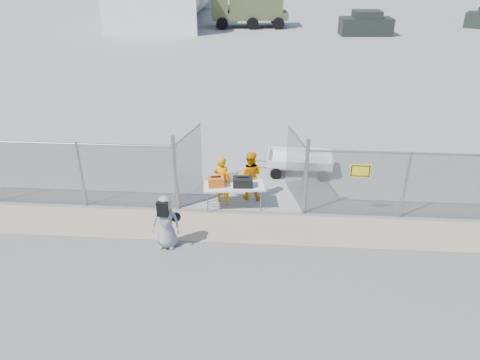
# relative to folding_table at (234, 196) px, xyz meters

# --- Properties ---
(ground) EXTENTS (160.00, 160.00, 0.00)m
(ground) POSITION_rel_folding_table_xyz_m (0.21, -2.22, -0.40)
(ground) COLOR #555454
(tarmac_inside) EXTENTS (160.00, 80.00, 0.01)m
(tarmac_inside) POSITION_rel_folding_table_xyz_m (0.21, 39.78, -0.39)
(tarmac_inside) COLOR gray
(tarmac_inside) RESTS_ON ground
(dirt_strip) EXTENTS (44.00, 1.60, 0.01)m
(dirt_strip) POSITION_rel_folding_table_xyz_m (0.21, -1.22, -0.39)
(dirt_strip) COLOR tan
(dirt_strip) RESTS_ON ground
(chain_link_fence) EXTENTS (40.00, 0.20, 2.20)m
(chain_link_fence) POSITION_rel_folding_table_xyz_m (0.21, -0.22, 0.70)
(chain_link_fence) COLOR gray
(chain_link_fence) RESTS_ON ground
(folding_table) EXTENTS (1.97, 1.03, 0.80)m
(folding_table) POSITION_rel_folding_table_xyz_m (0.00, 0.00, 0.00)
(folding_table) COLOR white
(folding_table) RESTS_ON ground
(orange_bag) EXTENTS (0.54, 0.41, 0.31)m
(orange_bag) POSITION_rel_folding_table_xyz_m (-0.54, -0.11, 0.55)
(orange_bag) COLOR #DC5E15
(orange_bag) RESTS_ON folding_table
(black_duffel) EXTENTS (0.64, 0.40, 0.30)m
(black_duffel) POSITION_rel_folding_table_xyz_m (0.29, -0.06, 0.55)
(black_duffel) COLOR black
(black_duffel) RESTS_ON folding_table
(security_worker_left) EXTENTS (0.72, 0.61, 1.66)m
(security_worker_left) POSITION_rel_folding_table_xyz_m (-0.38, 0.23, 0.43)
(security_worker_left) COLOR orange
(security_worker_left) RESTS_ON ground
(security_worker_right) EXTENTS (0.88, 0.73, 1.66)m
(security_worker_right) POSITION_rel_folding_table_xyz_m (0.48, 0.64, 0.43)
(security_worker_right) COLOR orange
(security_worker_right) RESTS_ON ground
(visitor) EXTENTS (0.80, 0.55, 1.58)m
(visitor) POSITION_rel_folding_table_xyz_m (-1.68, -2.26, 0.39)
(visitor) COLOR gray
(visitor) RESTS_ON ground
(utility_trailer) EXTENTS (3.12, 1.72, 0.74)m
(utility_trailer) POSITION_rel_folding_table_xyz_m (2.20, 2.70, -0.03)
(utility_trailer) COLOR white
(utility_trailer) RESTS_ON ground
(military_truck) EXTENTS (7.35, 3.32, 3.40)m
(military_truck) POSITION_rel_folding_table_xyz_m (-1.26, 33.73, 1.30)
(military_truck) COLOR #515B32
(military_truck) RESTS_ON ground
(parked_vehicle_near) EXTENTS (4.62, 2.38, 2.02)m
(parked_vehicle_near) POSITION_rel_folding_table_xyz_m (9.12, 30.37, 0.61)
(parked_vehicle_near) COLOR black
(parked_vehicle_near) RESTS_ON ground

